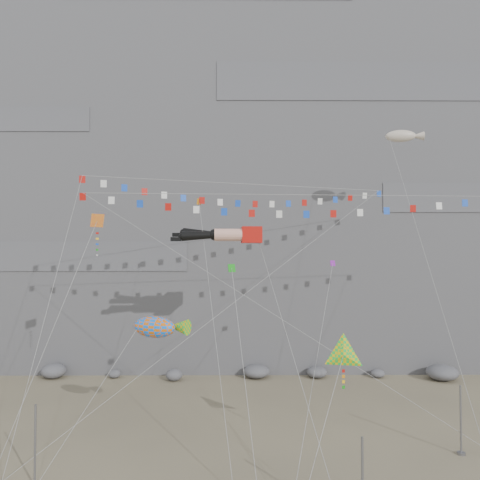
{
  "coord_description": "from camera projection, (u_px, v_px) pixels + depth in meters",
  "views": [
    {
      "loc": [
        -1.95,
        -29.49,
        12.35
      ],
      "look_at": [
        -1.68,
        9.0,
        13.41
      ],
      "focal_mm": 35.0,
      "sensor_mm": 36.0,
      "label": 1
    }
  ],
  "objects": [
    {
      "name": "small_kite_b",
      "position": [
        332.0,
        268.0,
        35.07
      ],
      "size": [
        5.11,
        12.79,
        17.41
      ],
      "color": "purple",
      "rests_on": "ground"
    },
    {
      "name": "talus_boulders",
      "position": [
        256.0,
        372.0,
        46.16
      ],
      "size": [
        60.0,
        3.0,
        1.2
      ],
      "primitive_type": null,
      "color": "slate",
      "rests_on": "ground"
    },
    {
      "name": "flag_banner_lower",
      "position": [
        293.0,
        195.0,
        35.03
      ],
      "size": [
        30.86,
        7.5,
        21.29
      ],
      "color": "#BA120B",
      "rests_on": "ground"
    },
    {
      "name": "small_kite_c",
      "position": [
        232.0,
        271.0,
        29.79
      ],
      "size": [
        2.1,
        8.64,
        13.93
      ],
      "color": "#179A17",
      "rests_on": "ground"
    },
    {
      "name": "flag_banner_upper",
      "position": [
        246.0,
        184.0,
        39.24
      ],
      "size": [
        25.97,
        17.86,
        26.33
      ],
      "color": "#BA120B",
      "rests_on": "ground"
    },
    {
      "name": "ground",
      "position": [
        268.0,
        451.0,
        29.15
      ],
      "size": [
        120.0,
        120.0,
        0.0
      ],
      "primitive_type": "plane",
      "color": "gray",
      "rests_on": "ground"
    },
    {
      "name": "small_kite_a",
      "position": [
        200.0,
        206.0,
        37.71
      ],
      "size": [
        3.56,
        14.24,
        21.55
      ],
      "color": "orange",
      "rests_on": "ground"
    },
    {
      "name": "blimp_windsock",
      "position": [
        401.0,
        137.0,
        40.31
      ],
      "size": [
        3.83,
        12.44,
        25.23
      ],
      "color": "beige",
      "rests_on": "ground"
    },
    {
      "name": "anchor_pole_left",
      "position": [
        35.0,
        445.0,
        24.73
      ],
      "size": [
        0.12,
        0.12,
        4.3
      ],
      "primitive_type": "cylinder",
      "color": "slate",
      "rests_on": "ground"
    },
    {
      "name": "delta_kite",
      "position": [
        343.0,
        355.0,
        27.07
      ],
      "size": [
        4.79,
        6.28,
        9.25
      ],
      "color": "yellow",
      "rests_on": "ground"
    },
    {
      "name": "anchor_pole_right",
      "position": [
        461.0,
        420.0,
        28.63
      ],
      "size": [
        0.12,
        0.12,
        4.21
      ],
      "primitive_type": "cylinder",
      "color": "slate",
      "rests_on": "ground"
    },
    {
      "name": "fish_windsock",
      "position": [
        154.0,
        327.0,
        29.18
      ],
      "size": [
        7.57,
        5.71,
        10.32
      ],
      "color": "orange",
      "rests_on": "ground"
    },
    {
      "name": "harlequin_kite",
      "position": [
        97.0,
        221.0,
        31.11
      ],
      "size": [
        4.64,
        7.7,
        16.31
      ],
      "color": "red",
      "rests_on": "ground"
    },
    {
      "name": "legs_kite",
      "position": [
        227.0,
        235.0,
        35.97
      ],
      "size": [
        9.95,
        15.58,
        20.22
      ],
      "rotation": [
        0.0,
        0.0,
        0.04
      ],
      "color": "#BA120B",
      "rests_on": "ground"
    },
    {
      "name": "cliff",
      "position": [
        251.0,
        157.0,
        61.83
      ],
      "size": [
        80.0,
        28.0,
        50.0
      ],
      "primitive_type": "cube",
      "color": "slate",
      "rests_on": "ground"
    }
  ]
}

